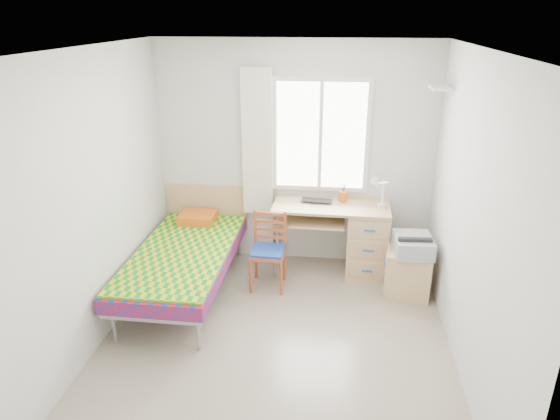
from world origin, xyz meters
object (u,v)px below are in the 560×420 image
(desk, at_px, (361,236))
(printer, at_px, (413,244))
(bed, at_px, (186,254))
(cabinet, at_px, (407,273))
(chair, at_px, (269,246))

(desk, relative_size, printer, 2.86)
(bed, distance_m, printer, 2.40)
(desk, xyz_separation_m, printer, (0.51, -0.49, 0.16))
(cabinet, distance_m, printer, 0.35)
(chair, bearing_deg, printer, 0.01)
(bed, xyz_separation_m, cabinet, (2.37, 0.20, -0.18))
(cabinet, bearing_deg, printer, -52.38)
(desk, bearing_deg, printer, -42.54)
(bed, distance_m, desk, 1.99)
(chair, relative_size, cabinet, 1.65)
(bed, height_order, printer, bed)
(printer, bearing_deg, cabinet, 117.62)
(desk, bearing_deg, cabinet, -41.65)
(chair, bearing_deg, desk, 25.40)
(printer, bearing_deg, desk, 132.67)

